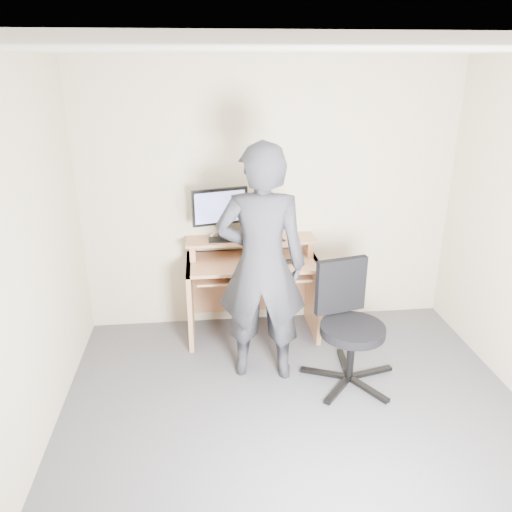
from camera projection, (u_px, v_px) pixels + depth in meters
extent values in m
plane|color=#515055|center=(302.00, 435.00, 3.49)|extent=(3.50, 3.50, 0.00)
cube|color=#BCAB95|center=(270.00, 198.00, 4.65)|extent=(3.50, 0.02, 2.50)
cube|color=white|center=(318.00, 49.00, 2.58)|extent=(3.50, 3.50, 0.02)
cube|color=tan|center=(190.00, 300.00, 4.62)|extent=(0.04, 0.60, 0.75)
cube|color=tan|center=(313.00, 295.00, 4.73)|extent=(0.04, 0.60, 0.75)
cube|color=tan|center=(253.00, 262.00, 4.54)|extent=(1.20, 0.60, 0.03)
cube|color=tan|center=(253.00, 275.00, 4.50)|extent=(1.02, 0.38, 0.02)
cube|color=tan|center=(193.00, 249.00, 4.60)|extent=(0.05, 0.28, 0.15)
cube|color=tan|center=(308.00, 245.00, 4.70)|extent=(0.05, 0.28, 0.15)
cube|color=tan|center=(251.00, 240.00, 4.62)|extent=(1.20, 0.30, 0.02)
cube|color=tan|center=(250.00, 280.00, 4.92)|extent=(1.20, 0.03, 0.65)
cube|color=black|center=(221.00, 240.00, 4.57)|extent=(0.23, 0.14, 0.02)
cube|color=black|center=(221.00, 231.00, 4.56)|extent=(0.05, 0.04, 0.14)
cube|color=black|center=(220.00, 206.00, 4.45)|extent=(0.51, 0.16, 0.33)
cube|color=#8E9BF6|center=(220.00, 207.00, 4.43)|extent=(0.45, 0.12, 0.28)
cube|color=black|center=(248.00, 227.00, 4.61)|extent=(0.09, 0.14, 0.20)
cylinder|color=silver|center=(270.00, 228.00, 4.59)|extent=(0.10, 0.10, 0.19)
cube|color=black|center=(279.00, 239.00, 4.59)|extent=(0.10, 0.14, 0.01)
cube|color=black|center=(231.00, 240.00, 4.53)|extent=(0.05, 0.05, 0.03)
torus|color=silver|center=(219.00, 236.00, 4.65)|extent=(0.16, 0.16, 0.06)
cube|color=black|center=(251.00, 273.00, 4.48)|extent=(0.47, 0.20, 0.03)
ellipsoid|color=black|center=(289.00, 261.00, 4.47)|extent=(0.10, 0.07, 0.04)
cube|color=black|center=(371.00, 372.00, 4.13)|extent=(0.39, 0.14, 0.03)
cube|color=black|center=(344.00, 363.00, 4.25)|extent=(0.08, 0.39, 0.03)
cube|color=black|center=(324.00, 373.00, 4.12)|extent=(0.38, 0.20, 0.03)
cube|color=black|center=(338.00, 390.00, 3.91)|extent=(0.29, 0.33, 0.03)
cube|color=black|center=(368.00, 389.00, 3.91)|extent=(0.25, 0.36, 0.03)
cylinder|color=black|center=(351.00, 354.00, 3.99)|extent=(0.06, 0.06, 0.41)
cylinder|color=black|center=(353.00, 330.00, 3.90)|extent=(0.51, 0.51, 0.07)
cube|color=black|center=(341.00, 285.00, 4.00)|extent=(0.43, 0.16, 0.46)
imported|color=black|center=(261.00, 265.00, 3.87)|extent=(0.77, 0.56, 1.93)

